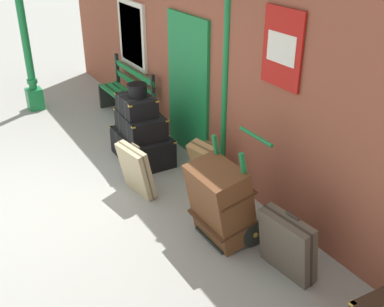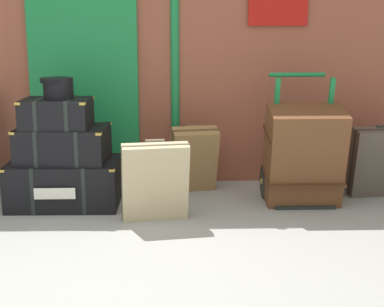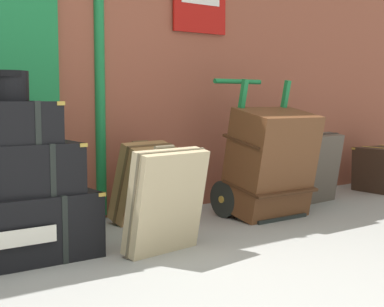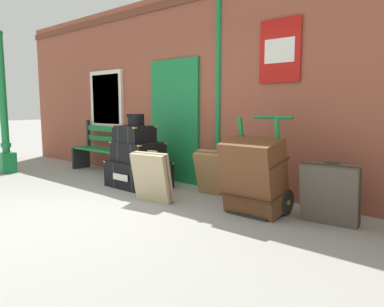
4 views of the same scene
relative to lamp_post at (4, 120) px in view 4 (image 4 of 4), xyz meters
name	(u,v)px [view 4 (image 4 of 4)]	position (x,y,z in m)	size (l,w,h in m)	color
ground_plane	(57,216)	(3.42, -0.83, -1.04)	(60.00, 60.00, 0.00)	gray
brick_facade	(196,89)	(3.40, 1.77, 0.56)	(10.40, 0.35, 3.20)	brown
lamp_post	(4,120)	(0.00, 0.00, 0.00)	(0.28, 0.28, 2.77)	#197A3D
platform_bench	(104,150)	(1.37, 1.33, -0.59)	(1.60, 0.43, 1.01)	#197A3D
steamer_trunk_base	(138,174)	(2.95, 0.86, -0.83)	(1.02, 0.69, 0.43)	black
steamer_trunk_middle	(138,152)	(2.95, 0.85, -0.46)	(0.85, 0.61, 0.33)	black
steamer_trunk_top	(134,134)	(2.91, 0.82, -0.17)	(0.63, 0.48, 0.27)	black
round_hatbox	(136,119)	(2.93, 0.84, 0.07)	(0.29, 0.28, 0.19)	black
porters_trolley	(261,190)	(5.16, 0.95, -0.77)	(0.71, 0.61, 1.20)	black
large_brown_trunk	(254,176)	(5.16, 0.78, -0.57)	(0.70, 0.60, 0.95)	brown
suitcase_caramel	(212,172)	(4.17, 1.24, -0.70)	(0.51, 0.45, 0.68)	olive
suitcase_cream	(152,177)	(3.81, 0.37, -0.69)	(0.59, 0.35, 0.71)	tan
suitcase_tan	(330,194)	(5.99, 1.03, -0.69)	(0.64, 0.34, 0.71)	#51473D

